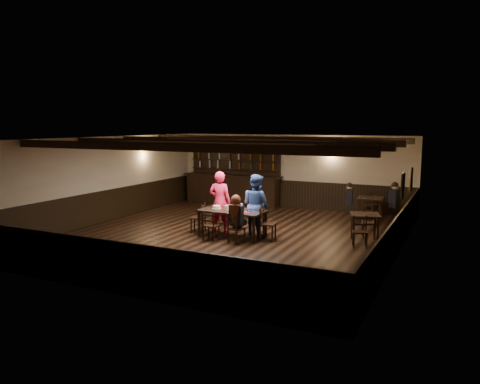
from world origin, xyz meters
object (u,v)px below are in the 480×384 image
at_px(chair_near_right, 234,226).
at_px(woman_pink, 220,202).
at_px(chair_near_left, 210,224).
at_px(cake, 217,207).
at_px(dining_table, 232,212).
at_px(man_blue, 256,205).
at_px(bar_counter, 233,185).

relative_size(chair_near_right, woman_pink, 0.45).
relative_size(chair_near_left, cake, 3.03).
xyz_separation_m(dining_table, cake, (-0.50, 0.02, 0.10)).
bearing_deg(woman_pink, chair_near_right, 122.71).
height_order(chair_near_right, man_blue, man_blue).
relative_size(woman_pink, man_blue, 1.03).
bearing_deg(woman_pink, bar_counter, -78.28).
bearing_deg(cake, man_blue, 27.25).
xyz_separation_m(woman_pink, cake, (0.11, -0.39, -0.09)).
height_order(man_blue, cake, man_blue).
distance_m(dining_table, woman_pink, 0.76).
distance_m(dining_table, bar_counter, 5.43).
bearing_deg(man_blue, woman_pink, 26.25).
relative_size(chair_near_left, bar_counter, 0.20).
relative_size(chair_near_left, chair_near_right, 1.00).
relative_size(chair_near_left, woman_pink, 0.45).
bearing_deg(chair_near_right, bar_counter, 116.91).
height_order(dining_table, chair_near_left, chair_near_left).
bearing_deg(chair_near_right, dining_table, 120.81).
bearing_deg(man_blue, chair_near_right, 106.12).
bearing_deg(dining_table, woman_pink, 145.69).
xyz_separation_m(dining_table, chair_near_right, (0.39, -0.65, -0.22)).
distance_m(dining_table, cake, 0.51).
bearing_deg(dining_table, bar_counter, 116.37).
bearing_deg(chair_near_left, man_blue, 54.99).
xyz_separation_m(dining_table, bar_counter, (-2.41, 4.86, 0.04)).
height_order(man_blue, bar_counter, bar_counter).
bearing_deg(woman_pink, dining_table, 135.34).
height_order(woman_pink, man_blue, woman_pink).
xyz_separation_m(chair_near_left, chair_near_right, (0.73, -0.00, -0.00)).
xyz_separation_m(chair_near_left, man_blue, (0.82, 1.17, 0.40)).
height_order(dining_table, bar_counter, bar_counter).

